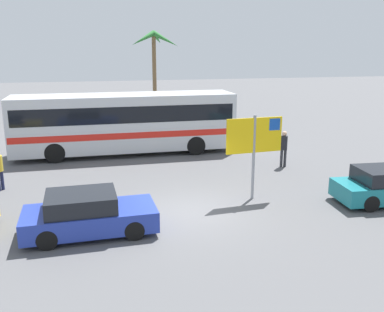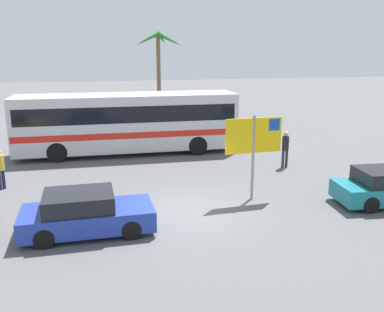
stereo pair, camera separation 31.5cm
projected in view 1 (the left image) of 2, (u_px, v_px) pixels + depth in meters
name	position (u px, v px, depth m)	size (l,w,h in m)	color
ground	(188.00, 213.00, 14.95)	(120.00, 120.00, 0.00)	#565659
bus_front_coach	(125.00, 121.00, 22.82)	(11.58, 2.63, 3.17)	silver
ferry_sign	(255.00, 139.00, 15.79)	(2.20, 0.22, 3.20)	gray
car_blue	(88.00, 214.00, 13.13)	(4.05, 1.93, 1.32)	#23389E
pedestrian_by_bus	(284.00, 146.00, 20.39)	(0.32, 0.32, 1.74)	#2D2D33
palm_tree_seaside	(155.00, 48.00, 33.90)	(3.82, 3.98, 6.83)	brown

